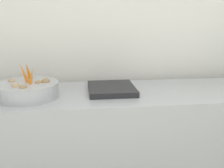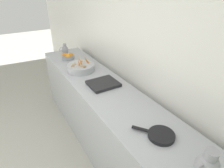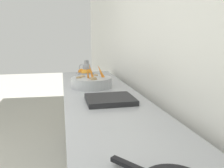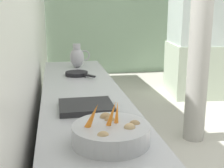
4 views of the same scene
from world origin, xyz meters
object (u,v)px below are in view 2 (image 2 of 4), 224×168
(orange_bowl, at_px, (68,56))
(skillet_on_counter, at_px, (161,135))
(metal_pitcher_tall, at_px, (207,168))
(metal_pitcher_short, at_px, (65,49))
(vegetable_colander, at_px, (81,67))

(orange_bowl, bearing_deg, skillet_on_counter, 91.49)
(skillet_on_counter, bearing_deg, orange_bowl, -88.51)
(orange_bowl, xyz_separation_m, skillet_on_counter, (-0.05, 2.03, -0.03))
(orange_bowl, bearing_deg, metal_pitcher_tall, 90.37)
(metal_pitcher_short, bearing_deg, orange_bowl, 80.56)
(metal_pitcher_tall, relative_size, metal_pitcher_short, 1.43)
(vegetable_colander, bearing_deg, orange_bowl, -89.39)
(vegetable_colander, distance_m, orange_bowl, 0.51)
(vegetable_colander, relative_size, skillet_on_counter, 1.21)
(metal_pitcher_short, height_order, skillet_on_counter, metal_pitcher_short)
(vegetable_colander, relative_size, orange_bowl, 1.94)
(skillet_on_counter, bearing_deg, metal_pitcher_tall, 84.93)
(orange_bowl, height_order, metal_pitcher_tall, metal_pitcher_tall)
(metal_pitcher_tall, xyz_separation_m, skillet_on_counter, (-0.04, -0.42, -0.10))
(vegetable_colander, relative_size, metal_pitcher_short, 2.11)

